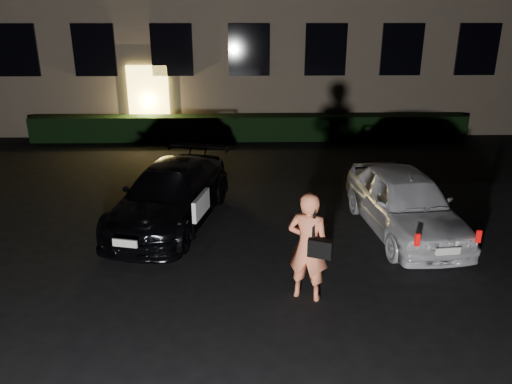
{
  "coord_description": "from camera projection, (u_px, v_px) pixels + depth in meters",
  "views": [
    {
      "loc": [
        -0.15,
        -6.52,
        4.35
      ],
      "look_at": [
        0.04,
        2.0,
        1.19
      ],
      "focal_mm": 35.0,
      "sensor_mm": 36.0,
      "label": 1
    }
  ],
  "objects": [
    {
      "name": "ground",
      "position": [
        256.0,
        310.0,
        7.62
      ],
      "size": [
        80.0,
        80.0,
        0.0
      ],
      "primitive_type": "plane",
      "color": "black",
      "rests_on": "ground"
    },
    {
      "name": "hedge",
      "position": [
        249.0,
        128.0,
        17.32
      ],
      "size": [
        15.0,
        0.7,
        0.85
      ],
      "primitive_type": "cube",
      "color": "black",
      "rests_on": "ground"
    },
    {
      "name": "sedan",
      "position": [
        171.0,
        195.0,
        10.58
      ],
      "size": [
        2.64,
        4.53,
        1.23
      ],
      "rotation": [
        0.0,
        0.0,
        -0.23
      ],
      "color": "black",
      "rests_on": "ground"
    },
    {
      "name": "hatch",
      "position": [
        405.0,
        202.0,
        10.09
      ],
      "size": [
        1.91,
        3.96,
        1.3
      ],
      "rotation": [
        0.0,
        0.0,
        0.1
      ],
      "color": "silver",
      "rests_on": "ground"
    },
    {
      "name": "man",
      "position": [
        308.0,
        246.0,
        7.68
      ],
      "size": [
        0.76,
        0.65,
        1.79
      ],
      "rotation": [
        0.0,
        0.0,
        2.77
      ],
      "color": "#FB8156",
      "rests_on": "ground"
    }
  ]
}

